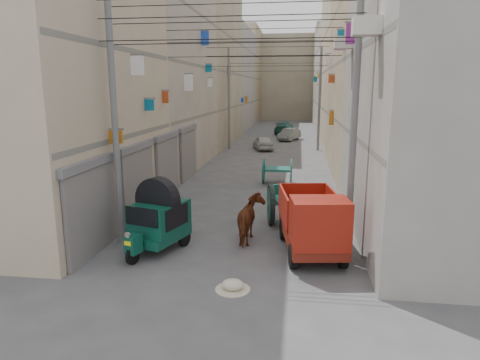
% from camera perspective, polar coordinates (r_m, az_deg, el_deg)
% --- Properties ---
extents(building_row_left, '(8.00, 62.00, 14.00)m').
position_cam_1_polar(building_row_left, '(41.98, -6.22, 14.21)').
color(building_row_left, tan).
rests_on(building_row_left, ground).
extents(building_row_right, '(8.00, 62.00, 14.00)m').
position_cam_1_polar(building_row_right, '(41.20, 16.61, 13.83)').
color(building_row_right, gray).
rests_on(building_row_right, ground).
extents(end_cap_building, '(22.00, 10.00, 13.00)m').
position_cam_1_polar(end_cap_building, '(72.66, 6.36, 13.32)').
color(end_cap_building, tan).
rests_on(end_cap_building, ground).
extents(shutters_left, '(0.18, 14.40, 2.88)m').
position_cam_1_polar(shutters_left, '(18.31, -11.31, 1.24)').
color(shutters_left, '#4E4E53').
rests_on(shutters_left, ground).
extents(signboards, '(8.22, 40.52, 5.67)m').
position_cam_1_polar(signboards, '(28.38, 3.71, 9.17)').
color(signboards, gold).
rests_on(signboards, ground).
extents(ac_units, '(0.70, 6.55, 3.35)m').
position_cam_1_polar(ac_units, '(14.60, 15.15, 21.82)').
color(ac_units, beige).
rests_on(ac_units, ground).
extents(utility_poles, '(7.40, 22.20, 8.00)m').
position_cam_1_polar(utility_poles, '(23.72, 2.92, 9.99)').
color(utility_poles, slate).
rests_on(utility_poles, ground).
extents(overhead_cables, '(7.40, 22.52, 1.12)m').
position_cam_1_polar(overhead_cables, '(21.19, 2.37, 17.23)').
color(overhead_cables, black).
rests_on(overhead_cables, ground).
extents(auto_rickshaw, '(1.87, 2.55, 1.73)m').
position_cam_1_polar(auto_rickshaw, '(13.29, -10.85, -4.97)').
color(auto_rickshaw, black).
rests_on(auto_rickshaw, ground).
extents(tonga_cart, '(1.79, 3.49, 1.51)m').
position_cam_1_polar(tonga_cart, '(15.67, 6.70, -3.10)').
color(tonga_cart, black).
rests_on(tonga_cart, ground).
extents(mini_truck, '(2.08, 3.72, 1.98)m').
position_cam_1_polar(mini_truck, '(12.65, 9.78, -6.14)').
color(mini_truck, black).
rests_on(mini_truck, ground).
extents(second_cart, '(1.51, 1.34, 1.33)m').
position_cam_1_polar(second_cart, '(22.26, 5.00, 1.29)').
color(second_cart, '#125044').
rests_on(second_cart, ground).
extents(feed_sack, '(0.54, 0.44, 0.27)m').
position_cam_1_polar(feed_sack, '(10.85, -0.98, -13.77)').
color(feed_sack, beige).
rests_on(feed_sack, ground).
extents(horse, '(0.80, 1.76, 1.49)m').
position_cam_1_polar(horse, '(13.85, 1.49, -5.25)').
color(horse, '#5D2F16').
rests_on(horse, ground).
extents(distant_car_white, '(2.10, 3.50, 1.12)m').
position_cam_1_polar(distant_car_white, '(34.78, 3.09, 4.97)').
color(distant_car_white, silver).
rests_on(distant_car_white, ground).
extents(distant_car_grey, '(2.30, 3.70, 1.15)m').
position_cam_1_polar(distant_car_grey, '(41.34, 6.58, 6.07)').
color(distant_car_grey, slate).
rests_on(distant_car_grey, ground).
extents(distant_car_green, '(2.10, 4.69, 1.34)m').
position_cam_1_polar(distant_car_green, '(47.33, 5.91, 6.95)').
color(distant_car_green, '#1A4D42').
rests_on(distant_car_green, ground).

